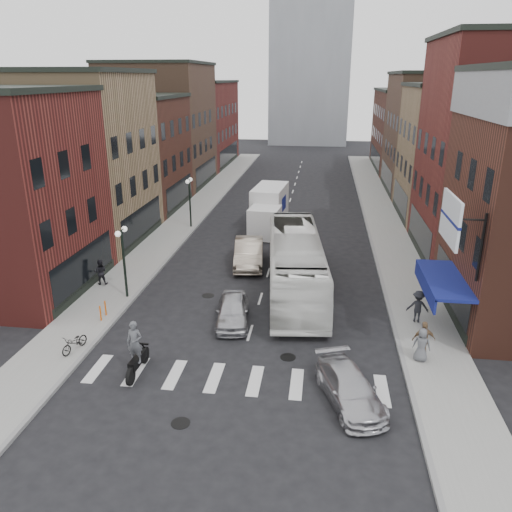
{
  "coord_description": "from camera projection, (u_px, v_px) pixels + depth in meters",
  "views": [
    {
      "loc": [
        3.18,
        -20.33,
        11.75
      ],
      "look_at": [
        -0.34,
        5.67,
        2.3
      ],
      "focal_mm": 35.0,
      "sensor_mm": 36.0,
      "label": 1
    }
  ],
  "objects": [
    {
      "name": "bldg_right_mid_b",
      "position": [
        466.0,
        154.0,
        41.91
      ],
      "size": [
        10.3,
        10.2,
        11.3
      ],
      "color": "#8C714D",
      "rests_on": "ground"
    },
    {
      "name": "parked_bicycle",
      "position": [
        75.0,
        343.0,
        22.28
      ],
      "size": [
        0.92,
        1.61,
        0.8
      ],
      "primitive_type": "imported",
      "rotation": [
        0.0,
        0.0,
        -0.27
      ],
      "color": "black",
      "rests_on": "sidewalk_left"
    },
    {
      "name": "ped_right_a",
      "position": [
        418.0,
        306.0,
        24.82
      ],
      "size": [
        1.11,
        0.61,
        1.66
      ],
      "primitive_type": "imported",
      "rotation": [
        0.0,
        0.0,
        3.06
      ],
      "color": "black",
      "rests_on": "sidewalk_right"
    },
    {
      "name": "sidewalk_left",
      "position": [
        191.0,
        214.0,
        44.9
      ],
      "size": [
        3.0,
        74.0,
        0.15
      ],
      "primitive_type": "cube",
      "color": "gray",
      "rests_on": "ground"
    },
    {
      "name": "box_truck",
      "position": [
        268.0,
        209.0,
        40.27
      ],
      "size": [
        2.77,
        7.81,
        3.33
      ],
      "rotation": [
        0.0,
        0.0,
        -0.09
      ],
      "color": "silver",
      "rests_on": "ground"
    },
    {
      "name": "sidewalk_right",
      "position": [
        383.0,
        221.0,
        42.75
      ],
      "size": [
        3.0,
        74.0,
        0.15
      ],
      "primitive_type": "cube",
      "color": "gray",
      "rests_on": "ground"
    },
    {
      "name": "curb_car",
      "position": [
        350.0,
        388.0,
        18.9
      ],
      "size": [
        3.06,
        4.6,
        1.24
      ],
      "primitive_type": "imported",
      "rotation": [
        0.0,
        0.0,
        0.34
      ],
      "color": "#B8B7BC",
      "rests_on": "ground"
    },
    {
      "name": "streetlamp_near",
      "position": [
        123.0,
        250.0,
        27.01
      ],
      "size": [
        0.32,
        1.22,
        4.11
      ],
      "color": "black",
      "rests_on": "ground"
    },
    {
      "name": "motorcycle_rider",
      "position": [
        136.0,
        350.0,
        20.54
      ],
      "size": [
        0.69,
        2.39,
        2.44
      ],
      "rotation": [
        0.0,
        0.0,
        -0.05
      ],
      "color": "black",
      "rests_on": "ground"
    },
    {
      "name": "bldg_left_far_b",
      "position": [
        193.0,
        123.0,
        69.0
      ],
      "size": [
        10.3,
        16.2,
        11.3
      ],
      "color": "maroon",
      "rests_on": "ground"
    },
    {
      "name": "curb_right",
      "position": [
        366.0,
        221.0,
        42.97
      ],
      "size": [
        0.2,
        74.0,
        0.16
      ],
      "primitive_type": "cube",
      "color": "gray",
      "rests_on": "ground"
    },
    {
      "name": "ped_right_b",
      "position": [
        424.0,
        339.0,
        21.65
      ],
      "size": [
        1.04,
        0.59,
        1.69
      ],
      "primitive_type": "imported",
      "rotation": [
        0.0,
        0.0,
        3.24
      ],
      "color": "brown",
      "rests_on": "sidewalk_right"
    },
    {
      "name": "billboard_sign",
      "position": [
        452.0,
        221.0,
        20.64
      ],
      "size": [
        1.52,
        3.0,
        3.7
      ],
      "color": "black",
      "rests_on": "ground"
    },
    {
      "name": "curb_left",
      "position": [
        207.0,
        216.0,
        44.73
      ],
      "size": [
        0.2,
        74.0,
        0.16
      ],
      "primitive_type": "cube",
      "color": "gray",
      "rests_on": "ground"
    },
    {
      "name": "bldg_right_far_b",
      "position": [
        416.0,
        130.0,
        65.39
      ],
      "size": [
        10.3,
        16.2,
        10.3
      ],
      "color": "#4E261B",
      "rests_on": "ground"
    },
    {
      "name": "awning_blue",
      "position": [
        440.0,
        281.0,
        23.65
      ],
      "size": [
        1.8,
        5.0,
        0.78
      ],
      "color": "navy",
      "rests_on": "ground"
    },
    {
      "name": "bldg_left_far_a",
      "position": [
        161.0,
        125.0,
        55.61
      ],
      "size": [
        10.3,
        12.2,
        13.3
      ],
      "color": "brown",
      "rests_on": "ground"
    },
    {
      "name": "streetlamp_far",
      "position": [
        190.0,
        193.0,
        40.07
      ],
      "size": [
        0.32,
        1.22,
        4.11
      ],
      "color": "black",
      "rests_on": "ground"
    },
    {
      "name": "bldg_right_mid_a",
      "position": [
        509.0,
        153.0,
        32.08
      ],
      "size": [
        10.3,
        10.2,
        14.3
      ],
      "color": "maroon",
      "rests_on": "ground"
    },
    {
      "name": "bldg_right_far_a",
      "position": [
        439.0,
        134.0,
        52.0
      ],
      "size": [
        10.3,
        12.2,
        12.3
      ],
      "color": "brown",
      "rests_on": "ground"
    },
    {
      "name": "sedan_left_far",
      "position": [
        249.0,
        253.0,
        32.76
      ],
      "size": [
        2.42,
        5.37,
        1.71
      ],
      "primitive_type": "imported",
      "rotation": [
        0.0,
        0.0,
        0.12
      ],
      "color": "#A99B89",
      "rests_on": "ground"
    },
    {
      "name": "sedan_left_near",
      "position": [
        232.0,
        311.0,
        25.05
      ],
      "size": [
        2.11,
        4.14,
        1.35
      ],
      "primitive_type": "imported",
      "rotation": [
        0.0,
        0.0,
        0.13
      ],
      "color": "#B6B6BB",
      "rests_on": "ground"
    },
    {
      "name": "bldg_left_mid_a",
      "position": [
        72.0,
        158.0,
        36.2
      ],
      "size": [
        10.3,
        10.2,
        12.3
      ],
      "color": "#8C714D",
      "rests_on": "ground"
    },
    {
      "name": "ground",
      "position": [
        247.0,
        343.0,
        23.34
      ],
      "size": [
        160.0,
        160.0,
        0.0
      ],
      "primitive_type": "plane",
      "color": "black",
      "rests_on": "ground"
    },
    {
      "name": "transit_bus",
      "position": [
        295.0,
        263.0,
        28.43
      ],
      "size": [
        4.18,
        12.51,
        3.42
      ],
      "primitive_type": "imported",
      "rotation": [
        0.0,
        0.0,
        0.11
      ],
      "color": "white",
      "rests_on": "ground"
    },
    {
      "name": "ped_right_c",
      "position": [
        422.0,
        345.0,
        21.38
      ],
      "size": [
        0.84,
        0.66,
        1.52
      ],
      "primitive_type": "imported",
      "rotation": [
        0.0,
        0.0,
        2.88
      ],
      "color": "#57595F",
      "rests_on": "sidewalk_right"
    },
    {
      "name": "bldg_left_mid_b",
      "position": [
        125.0,
        153.0,
        45.86
      ],
      "size": [
        10.3,
        10.2,
        10.3
      ],
      "color": "#4E261B",
      "rests_on": "ground"
    },
    {
      "name": "crosswalk_stripes",
      "position": [
        236.0,
        379.0,
        20.54
      ],
      "size": [
        12.0,
        2.2,
        0.01
      ],
      "primitive_type": "cube",
      "color": "silver",
      "rests_on": "ground"
    },
    {
      "name": "ped_left_solo",
      "position": [
        100.0,
        272.0,
        29.35
      ],
      "size": [
        0.82,
        0.59,
        1.53
      ],
      "primitive_type": "imported",
      "rotation": [
        0.0,
        0.0,
        3.38
      ],
      "color": "black",
      "rests_on": "sidewalk_left"
    },
    {
      "name": "bike_rack",
      "position": [
        103.0,
        311.0,
        25.32
      ],
      "size": [
        0.08,
        0.68,
        0.8
      ],
      "color": "#D8590C",
      "rests_on": "sidewalk_left"
    }
  ]
}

